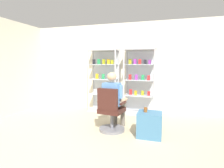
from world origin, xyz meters
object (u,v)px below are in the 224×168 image
Objects in this scene: tea_glass at (146,110)px; display_cabinet_left at (104,80)px; display_cabinet_right at (140,81)px; office_chair at (111,114)px; storage_crate at (150,124)px; seated_shopkeeper at (114,98)px.

display_cabinet_left is at bearing 131.06° from tea_glass.
display_cabinet_right is 1.98× the size of office_chair.
office_chair is at bearing -66.34° from display_cabinet_left.
office_chair is at bearing 177.33° from storage_crate.
display_cabinet_right is at bearing 0.02° from display_cabinet_left.
office_chair is at bearing 177.05° from tea_glass.
tea_glass is (0.72, -0.20, -0.17)m from seated_shopkeeper.
office_chair is 1.92× the size of storage_crate.
display_cabinet_right reaches higher than storage_crate.
storage_crate is at bearing -2.67° from office_chair.
office_chair reaches higher than storage_crate.
display_cabinet_right is 1.54m from seated_shopkeeper.
display_cabinet_right is at bearing 105.04° from storage_crate.
display_cabinet_left is 1.88m from office_chair.
display_cabinet_left is at bearing 132.73° from storage_crate.
seated_shopkeeper is at bearing 164.48° from tea_glass.
display_cabinet_right is at bearing 76.41° from seated_shopkeeper.
storage_crate is at bearing -13.92° from seated_shopkeeper.
display_cabinet_right is 3.81× the size of storage_crate.
seated_shopkeeper is 0.77m from tea_glass.
storage_crate is (0.45, -1.68, -0.72)m from display_cabinet_right.
display_cabinet_left is 2.27m from tea_glass.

